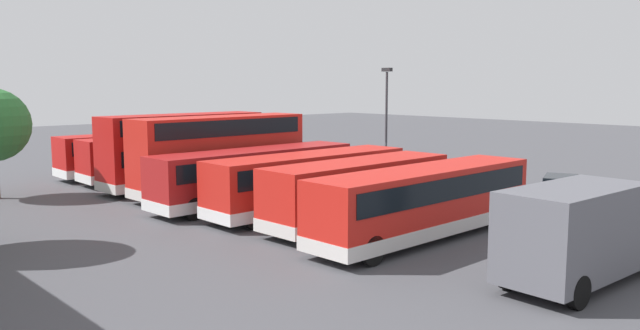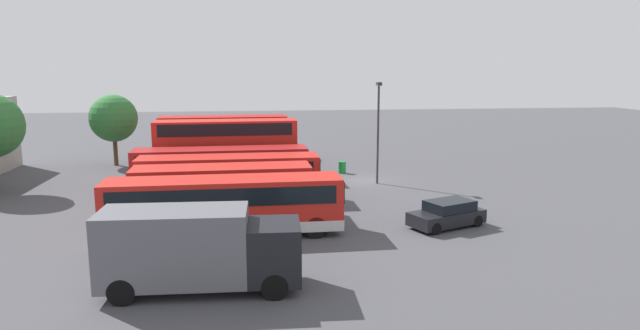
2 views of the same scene
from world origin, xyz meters
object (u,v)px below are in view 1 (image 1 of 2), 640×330
(bus_single_deck_second, at_px, (359,190))
(car_hatchback_silver, at_px, (560,190))
(bus_single_deck_fourth, at_px, (256,174))
(bus_single_deck_far_end, at_px, (141,152))
(bus_single_deck_near_end, at_px, (425,200))
(waste_bin_yellow, at_px, (320,170))
(bus_double_decker_sixth, at_px, (183,149))
(lamp_post_tall, at_px, (386,115))
(bus_single_deck_seventh, at_px, (158,156))
(box_truck_blue, at_px, (586,230))
(bus_double_decker_fifth, at_px, (220,153))
(bus_single_deck_third, at_px, (309,181))

(bus_single_deck_second, bearing_deg, car_hatchback_silver, -106.48)
(bus_single_deck_fourth, height_order, bus_single_deck_far_end, same)
(bus_single_deck_near_end, xyz_separation_m, bus_single_deck_second, (3.57, 0.25, -0.00))
(car_hatchback_silver, xyz_separation_m, waste_bin_yellow, (15.82, 3.04, -0.22))
(bus_double_decker_sixth, height_order, lamp_post_tall, lamp_post_tall)
(bus_single_deck_seventh, xyz_separation_m, box_truck_blue, (-28.92, 0.38, 0.09))
(bus_double_decker_sixth, distance_m, waste_bin_yellow, 9.91)
(waste_bin_yellow, bearing_deg, car_hatchback_silver, -169.12)
(box_truck_blue, bearing_deg, bus_double_decker_fifth, -0.85)
(box_truck_blue, height_order, waste_bin_yellow, box_truck_blue)
(bus_single_deck_near_end, bearing_deg, bus_single_deck_second, 3.96)
(bus_double_decker_fifth, xyz_separation_m, bus_single_deck_far_end, (10.64, -0.42, -0.82))
(bus_single_deck_fourth, bearing_deg, car_hatchback_silver, -130.86)
(bus_single_deck_fourth, height_order, waste_bin_yellow, bus_single_deck_fourth)
(bus_single_deck_far_end, relative_size, car_hatchback_silver, 2.53)
(bus_single_deck_second, xyz_separation_m, bus_double_decker_sixth, (14.36, 0.50, 0.83))
(box_truck_blue, height_order, lamp_post_tall, lamp_post_tall)
(bus_single_deck_fourth, distance_m, waste_bin_yellow, 10.73)
(bus_single_deck_second, height_order, lamp_post_tall, lamp_post_tall)
(bus_single_deck_third, xyz_separation_m, bus_single_deck_far_end, (17.88, -0.01, -0.00))
(lamp_post_tall, bearing_deg, bus_single_deck_third, 112.19)
(bus_double_decker_fifth, relative_size, car_hatchback_silver, 2.37)
(bus_single_deck_far_end, bearing_deg, car_hatchback_silver, -154.83)
(bus_double_decker_fifth, xyz_separation_m, box_truck_blue, (-21.48, 0.32, -0.74))
(bus_double_decker_sixth, distance_m, bus_single_deck_seventh, 4.03)
(bus_single_deck_near_end, height_order, bus_single_deck_fourth, same)
(box_truck_blue, bearing_deg, bus_single_deck_third, -2.95)
(bus_single_deck_seventh, relative_size, lamp_post_tall, 1.38)
(bus_double_decker_fifth, bearing_deg, bus_single_deck_fourth, 176.40)
(bus_single_deck_third, distance_m, car_hatchback_silver, 13.82)
(bus_single_deck_fourth, xyz_separation_m, bus_double_decker_fifth, (3.66, -0.23, 0.82))
(bus_single_deck_second, distance_m, lamp_post_tall, 13.75)
(bus_single_deck_second, xyz_separation_m, bus_double_decker_fifth, (10.85, 0.18, 0.83))
(bus_single_deck_third, xyz_separation_m, car_hatchback_silver, (-7.17, -11.78, -0.92))
(bus_single_deck_near_end, bearing_deg, bus_single_deck_far_end, 0.00)
(car_hatchback_silver, bearing_deg, bus_single_deck_seventh, 29.04)
(box_truck_blue, bearing_deg, bus_single_deck_fourth, -0.29)
(bus_double_decker_sixth, height_order, waste_bin_yellow, bus_double_decker_sixth)
(bus_double_decker_sixth, relative_size, bus_single_deck_far_end, 0.91)
(bus_single_deck_near_end, relative_size, bus_single_deck_second, 1.18)
(bus_double_decker_fifth, xyz_separation_m, car_hatchback_silver, (-14.41, -12.19, -1.75))
(bus_single_deck_near_end, relative_size, box_truck_blue, 1.58)
(box_truck_blue, bearing_deg, car_hatchback_silver, -60.53)
(bus_single_deck_near_end, relative_size, bus_double_decker_fifth, 1.12)
(waste_bin_yellow, bearing_deg, bus_double_decker_sixth, 77.51)
(bus_double_decker_sixth, xyz_separation_m, waste_bin_yellow, (-2.10, -9.48, -1.97))
(bus_single_deck_third, height_order, waste_bin_yellow, bus_single_deck_third)
(bus_double_decker_fifth, bearing_deg, lamp_post_tall, -104.70)
(bus_single_deck_fourth, bearing_deg, bus_single_deck_second, -176.77)
(bus_single_deck_second, distance_m, bus_single_deck_seventh, 18.29)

